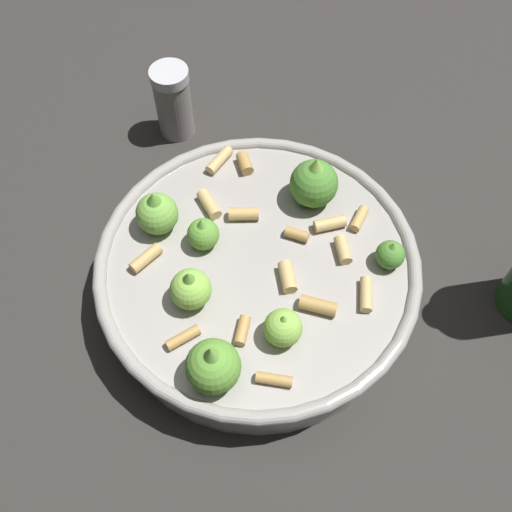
{
  "coord_description": "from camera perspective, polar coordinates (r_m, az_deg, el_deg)",
  "views": [
    {
      "loc": [
        -0.27,
        -0.0,
        0.51
      ],
      "look_at": [
        0.0,
        0.0,
        0.06
      ],
      "focal_mm": 40.81,
      "sensor_mm": 36.0,
      "label": 1
    }
  ],
  "objects": [
    {
      "name": "cooking_pan",
      "position": [
        0.54,
        -0.08,
        -1.6
      ],
      "size": [
        0.3,
        0.3,
        0.11
      ],
      "color": "#9E9993",
      "rests_on": "ground"
    },
    {
      "name": "pepper_shaker",
      "position": [
        0.68,
        -8.23,
        14.73
      ],
      "size": [
        0.04,
        0.04,
        0.09
      ],
      "color": "gray",
      "rests_on": "ground"
    },
    {
      "name": "ground_plane",
      "position": [
        0.57,
        -0.0,
        -3.31
      ],
      "size": [
        2.4,
        2.4,
        0.0
      ],
      "primitive_type": "plane",
      "color": "#2D2B28"
    }
  ]
}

